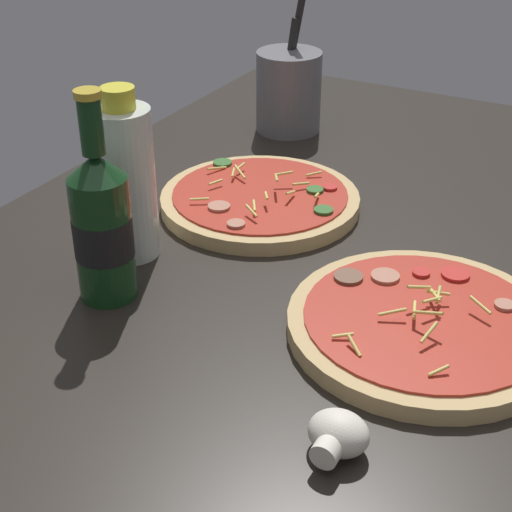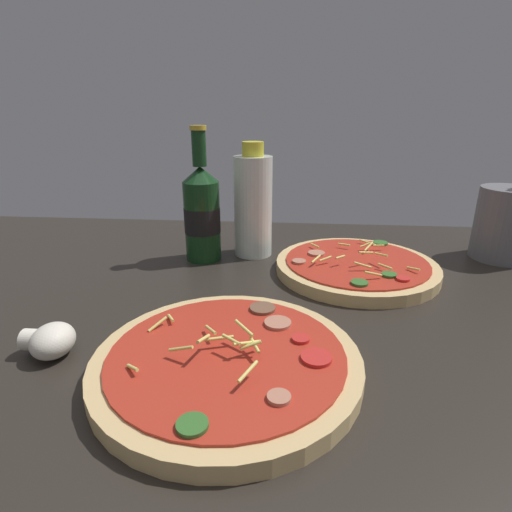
{
  "view_description": "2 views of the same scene",
  "coord_description": "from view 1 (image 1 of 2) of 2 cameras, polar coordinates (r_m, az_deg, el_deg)",
  "views": [
    {
      "loc": [
        -66.15,
        -33.5,
        51.99
      ],
      "look_at": [
        3.08,
        4.26,
        5.91
      ],
      "focal_mm": 55.0,
      "sensor_mm": 36.0,
      "label": 1
    },
    {
      "loc": [
        8.59,
        -52.82,
        29.27
      ],
      "look_at": [
        3.66,
        4.05,
        8.35
      ],
      "focal_mm": 28.0,
      "sensor_mm": 36.0,
      "label": 2
    }
  ],
  "objects": [
    {
      "name": "counter_slab",
      "position": [
        0.9,
        1.45,
        -4.09
      ],
      "size": [
        160.0,
        90.0,
        2.5
      ],
      "color": "#28231E",
      "rests_on": "ground"
    },
    {
      "name": "pizza_near",
      "position": [
        0.86,
        12.05,
        -4.89
      ],
      "size": [
        29.03,
        29.03,
        5.04
      ],
      "color": "tan",
      "rests_on": "counter_slab"
    },
    {
      "name": "pizza_far",
      "position": [
        1.1,
        0.29,
        4.09
      ],
      "size": [
        27.73,
        27.73,
        4.92
      ],
      "color": "tan",
      "rests_on": "counter_slab"
    },
    {
      "name": "beer_bottle",
      "position": [
        0.88,
        -11.13,
        2.23
      ],
      "size": [
        6.68,
        6.68,
        24.34
      ],
      "color": "#143819",
      "rests_on": "counter_slab"
    },
    {
      "name": "oil_bottle",
      "position": [
        0.96,
        -9.47,
        5.41
      ],
      "size": [
        7.26,
        7.26,
        21.45
      ],
      "color": "silver",
      "rests_on": "counter_slab"
    },
    {
      "name": "mushroom_left",
      "position": [
        0.7,
        5.93,
        -12.84
      ],
      "size": [
        5.82,
        5.54,
        3.88
      ],
      "color": "white",
      "rests_on": "counter_slab"
    },
    {
      "name": "utensil_crock",
      "position": [
        1.35,
        2.39,
        11.93
      ],
      "size": [
        10.97,
        10.97,
        21.98
      ],
      "color": "slate",
      "rests_on": "counter_slab"
    }
  ]
}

